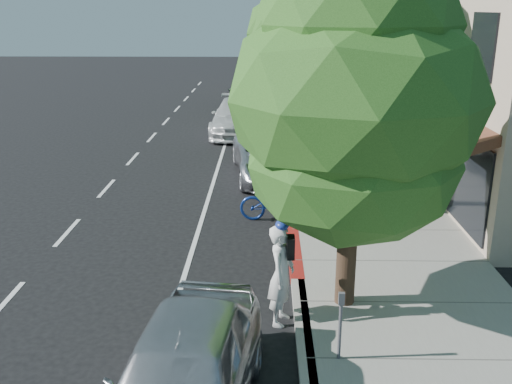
{
  "coord_description": "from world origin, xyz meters",
  "views": [
    {
      "loc": [
        -0.71,
        -12.48,
        5.92
      ],
      "look_at": [
        -0.98,
        1.55,
        1.35
      ],
      "focal_mm": 40.0,
      "sensor_mm": 36.0,
      "label": 1
    }
  ],
  "objects_px": {
    "cyclist": "(281,275)",
    "street_tree_3": "(301,35)",
    "bicycle": "(277,202)",
    "pedestrian": "(395,151)",
    "street_tree_2": "(309,58)",
    "street_tree_4": "(295,38)",
    "silver_suv": "(273,157)",
    "white_pickup": "(237,117)",
    "street_tree_0": "(355,102)",
    "dark_suv_far": "(244,92)",
    "street_tree_5": "(291,26)",
    "street_tree_1": "(325,39)",
    "dark_sedan": "(271,120)",
    "near_car_a": "(184,377)"
  },
  "relations": [
    {
      "from": "street_tree_4",
      "to": "dark_sedan",
      "type": "relative_size",
      "value": 1.45
    },
    {
      "from": "cyclist",
      "to": "near_car_a",
      "type": "bearing_deg",
      "value": 168.98
    },
    {
      "from": "street_tree_2",
      "to": "white_pickup",
      "type": "relative_size",
      "value": 1.22
    },
    {
      "from": "street_tree_4",
      "to": "bicycle",
      "type": "bearing_deg",
      "value": -93.91
    },
    {
      "from": "street_tree_1",
      "to": "silver_suv",
      "type": "bearing_deg",
      "value": 112.24
    },
    {
      "from": "cyclist",
      "to": "street_tree_3",
      "type": "bearing_deg",
      "value": 11.72
    },
    {
      "from": "street_tree_1",
      "to": "dark_suv_far",
      "type": "bearing_deg",
      "value": 99.06
    },
    {
      "from": "white_pickup",
      "to": "street_tree_0",
      "type": "bearing_deg",
      "value": -78.52
    },
    {
      "from": "street_tree_0",
      "to": "bicycle",
      "type": "bearing_deg",
      "value": 104.57
    },
    {
      "from": "pedestrian",
      "to": "bicycle",
      "type": "bearing_deg",
      "value": 33.44
    },
    {
      "from": "street_tree_5",
      "to": "street_tree_2",
      "type": "bearing_deg",
      "value": -90.0
    },
    {
      "from": "street_tree_2",
      "to": "pedestrian",
      "type": "bearing_deg",
      "value": -35.58
    },
    {
      "from": "street_tree_3",
      "to": "bicycle",
      "type": "bearing_deg",
      "value": -95.71
    },
    {
      "from": "street_tree_1",
      "to": "cyclist",
      "type": "relative_size",
      "value": 3.93
    },
    {
      "from": "street_tree_1",
      "to": "bicycle",
      "type": "height_order",
      "value": "street_tree_1"
    },
    {
      "from": "street_tree_3",
      "to": "white_pickup",
      "type": "xyz_separation_m",
      "value": [
        -3.1,
        -1.0,
        -3.79
      ]
    },
    {
      "from": "street_tree_0",
      "to": "pedestrian",
      "type": "bearing_deg",
      "value": 72.72
    },
    {
      "from": "street_tree_1",
      "to": "dark_suv_far",
      "type": "height_order",
      "value": "street_tree_1"
    },
    {
      "from": "street_tree_3",
      "to": "white_pickup",
      "type": "height_order",
      "value": "street_tree_3"
    },
    {
      "from": "street_tree_2",
      "to": "dark_sedan",
      "type": "xyz_separation_m",
      "value": [
        -1.4,
        4.5,
        -3.27
      ]
    },
    {
      "from": "street_tree_3",
      "to": "dark_suv_far",
      "type": "relative_size",
      "value": 1.62
    },
    {
      "from": "street_tree_2",
      "to": "dark_suv_far",
      "type": "height_order",
      "value": "street_tree_2"
    },
    {
      "from": "street_tree_0",
      "to": "street_tree_2",
      "type": "relative_size",
      "value": 1.03
    },
    {
      "from": "street_tree_4",
      "to": "dark_suv_far",
      "type": "xyz_separation_m",
      "value": [
        -3.1,
        1.45,
        -3.37
      ]
    },
    {
      "from": "dark_suv_far",
      "to": "pedestrian",
      "type": "bearing_deg",
      "value": -70.99
    },
    {
      "from": "street_tree_1",
      "to": "silver_suv",
      "type": "height_order",
      "value": "street_tree_1"
    },
    {
      "from": "bicycle",
      "to": "white_pickup",
      "type": "relative_size",
      "value": 0.38
    },
    {
      "from": "silver_suv",
      "to": "street_tree_3",
      "type": "bearing_deg",
      "value": 74.02
    },
    {
      "from": "silver_suv",
      "to": "dark_suv_far",
      "type": "xyz_separation_m",
      "value": [
        -1.7,
        16.02,
        0.03
      ]
    },
    {
      "from": "street_tree_4",
      "to": "cyclist",
      "type": "height_order",
      "value": "street_tree_4"
    },
    {
      "from": "street_tree_2",
      "to": "pedestrian",
      "type": "xyz_separation_m",
      "value": [
        3.05,
        -2.19,
        -3.13
      ]
    },
    {
      "from": "street_tree_5",
      "to": "bicycle",
      "type": "xyz_separation_m",
      "value": [
        -1.3,
        -25.0,
        -4.11
      ]
    },
    {
      "from": "street_tree_3",
      "to": "dark_sedan",
      "type": "distance_m",
      "value": 4.35
    },
    {
      "from": "street_tree_4",
      "to": "cyclist",
      "type": "xyz_separation_m",
      "value": [
        -1.32,
        -24.57,
        -3.17
      ]
    },
    {
      "from": "street_tree_5",
      "to": "dark_suv_far",
      "type": "relative_size",
      "value": 1.57
    },
    {
      "from": "street_tree_0",
      "to": "dark_suv_far",
      "type": "height_order",
      "value": "street_tree_0"
    },
    {
      "from": "cyclist",
      "to": "street_tree_2",
      "type": "bearing_deg",
      "value": 9.8
    },
    {
      "from": "street_tree_0",
      "to": "street_tree_4",
      "type": "height_order",
      "value": "street_tree_0"
    },
    {
      "from": "street_tree_2",
      "to": "street_tree_4",
      "type": "xyz_separation_m",
      "value": [
        0.0,
        12.0,
        0.14
      ]
    },
    {
      "from": "street_tree_2",
      "to": "dark_suv_far",
      "type": "distance_m",
      "value": 14.17
    },
    {
      "from": "cyclist",
      "to": "bicycle",
      "type": "bearing_deg",
      "value": 15.62
    },
    {
      "from": "street_tree_4",
      "to": "silver_suv",
      "type": "distance_m",
      "value": 15.03
    },
    {
      "from": "street_tree_3",
      "to": "street_tree_4",
      "type": "xyz_separation_m",
      "value": [
        0.0,
        6.0,
        -0.42
      ]
    },
    {
      "from": "street_tree_2",
      "to": "street_tree_5",
      "type": "xyz_separation_m",
      "value": [
        0.0,
        18.0,
        0.64
      ]
    },
    {
      "from": "street_tree_3",
      "to": "street_tree_5",
      "type": "bearing_deg",
      "value": 90.0
    },
    {
      "from": "street_tree_1",
      "to": "silver_suv",
      "type": "xyz_separation_m",
      "value": [
        -1.4,
        3.42,
        -4.28
      ]
    },
    {
      "from": "street_tree_2",
      "to": "dark_suv_far",
      "type": "xyz_separation_m",
      "value": [
        -3.1,
        13.45,
        -3.23
      ]
    },
    {
      "from": "street_tree_2",
      "to": "cyclist",
      "type": "bearing_deg",
      "value": -95.97
    },
    {
      "from": "street_tree_4",
      "to": "bicycle",
      "type": "height_order",
      "value": "street_tree_4"
    },
    {
      "from": "street_tree_1",
      "to": "street_tree_3",
      "type": "xyz_separation_m",
      "value": [
        -0.0,
        12.0,
        -0.46
      ]
    }
  ]
}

